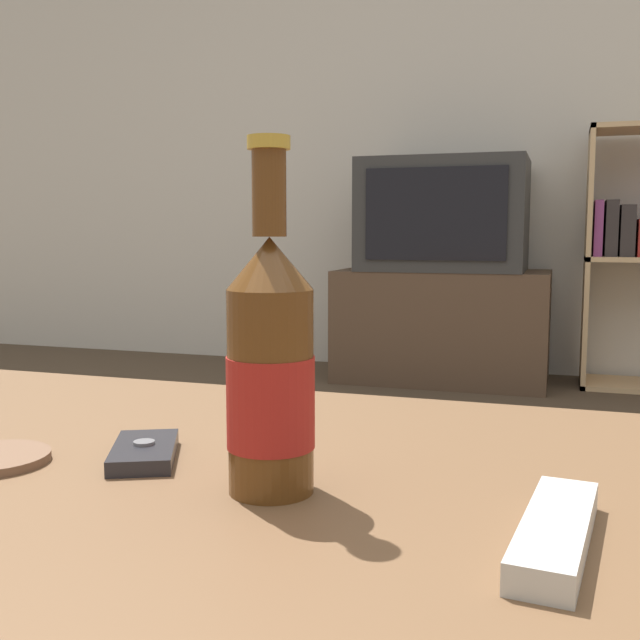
% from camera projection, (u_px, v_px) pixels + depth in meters
% --- Properties ---
extents(back_wall, '(8.00, 0.05, 2.60)m').
position_uv_depth(back_wall, '(509.00, 85.00, 3.35)').
color(back_wall, beige).
rests_on(back_wall, ground_plane).
extents(coffee_table, '(1.36, 0.75, 0.44)m').
position_uv_depth(coffee_table, '(211.00, 556.00, 0.60)').
color(coffee_table, brown).
rests_on(coffee_table, ground_plane).
extents(tv_stand, '(0.89, 0.47, 0.48)m').
position_uv_depth(tv_stand, '(442.00, 326.00, 3.25)').
color(tv_stand, '#4C3828').
rests_on(tv_stand, ground_plane).
extents(television, '(0.69, 0.49, 0.47)m').
position_uv_depth(television, '(444.00, 215.00, 3.19)').
color(television, '#2D2D2D').
rests_on(television, tv_stand).
extents(beer_bottle, '(0.07, 0.07, 0.27)m').
position_uv_depth(beer_bottle, '(270.00, 368.00, 0.58)').
color(beer_bottle, '#563314').
rests_on(beer_bottle, coffee_table).
extents(cell_phone, '(0.09, 0.12, 0.02)m').
position_uv_depth(cell_phone, '(144.00, 452.00, 0.67)').
color(cell_phone, '#232328').
rests_on(cell_phone, coffee_table).
extents(remote_control, '(0.06, 0.17, 0.02)m').
position_uv_depth(remote_control, '(556.00, 532.00, 0.48)').
color(remote_control, beige).
rests_on(remote_control, coffee_table).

